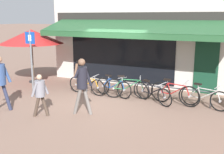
% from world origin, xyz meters
% --- Properties ---
extents(ground_plane, '(160.00, 160.00, 0.00)m').
position_xyz_m(ground_plane, '(0.00, 0.00, 0.00)').
color(ground_plane, '#846656').
extents(shop_front, '(8.85, 4.63, 5.21)m').
position_xyz_m(shop_front, '(0.56, 4.01, 2.60)').
color(shop_front, beige).
rests_on(shop_front, ground_plane).
extents(bike_rack_rail, '(4.80, 0.04, 0.57)m').
position_xyz_m(bike_rack_rail, '(1.30, 0.69, 0.49)').
color(bike_rack_rail, '#47494F').
rests_on(bike_rack_rail, ground_plane).
extents(bicycle_orange, '(1.68, 0.52, 0.80)m').
position_xyz_m(bicycle_orange, '(-0.89, 0.42, 0.35)').
color(bicycle_orange, black).
rests_on(bicycle_orange, ground_plane).
extents(bicycle_blue, '(1.65, 0.55, 0.80)m').
position_xyz_m(bicycle_blue, '(0.16, 0.60, 0.35)').
color(bicycle_blue, black).
rests_on(bicycle_blue, ground_plane).
extents(bicycle_green, '(1.75, 0.73, 0.86)m').
position_xyz_m(bicycle_green, '(0.77, 0.61, 0.38)').
color(bicycle_green, black).
rests_on(bicycle_green, ground_plane).
extents(bicycle_black, '(1.59, 0.95, 0.82)m').
position_xyz_m(bicycle_black, '(1.77, 0.43, 0.35)').
color(bicycle_black, black).
rests_on(bicycle_black, ground_plane).
extents(bicycle_red, '(1.77, 0.59, 0.90)m').
position_xyz_m(bicycle_red, '(2.49, 0.57, 0.40)').
color(bicycle_red, black).
rests_on(bicycle_red, ground_plane).
extents(bicycle_silver, '(1.63, 0.58, 0.80)m').
position_xyz_m(bicycle_silver, '(3.46, 0.63, 0.36)').
color(bicycle_silver, black).
rests_on(bicycle_silver, ground_plane).
extents(pedestrian_adult, '(0.59, 0.53, 1.75)m').
position_xyz_m(pedestrian_adult, '(0.17, -1.60, 1.08)').
color(pedestrian_adult, slate).
rests_on(pedestrian_adult, ground_plane).
extents(pedestrian_child, '(0.44, 0.53, 1.30)m').
position_xyz_m(pedestrian_child, '(-0.88, -2.29, 0.78)').
color(pedestrian_child, '#47382D').
rests_on(pedestrian_child, ground_plane).
extents(pedestrian_second_adult, '(0.59, 0.59, 1.77)m').
position_xyz_m(pedestrian_second_adult, '(-2.36, -2.40, 1.08)').
color(pedestrian_second_adult, '#282D47').
rests_on(pedestrian_second_adult, ground_plane).
extents(parking_sign, '(0.44, 0.07, 2.45)m').
position_xyz_m(parking_sign, '(-2.73, -0.51, 1.50)').
color(parking_sign, slate).
rests_on(parking_sign, ground_plane).
extents(cafe_parasol, '(2.81, 2.81, 2.39)m').
position_xyz_m(cafe_parasol, '(-4.13, 1.13, 2.07)').
color(cafe_parasol, '#4C3D2D').
rests_on(cafe_parasol, ground_plane).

